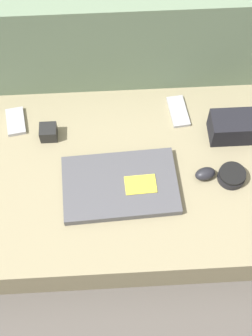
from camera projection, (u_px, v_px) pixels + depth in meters
name	position (u px, v px, depth m)	size (l,w,h in m)	color
ground_plane	(126.00, 193.00, 1.52)	(8.00, 8.00, 0.00)	#4C4742
couch_seat	(126.00, 182.00, 1.46)	(1.14, 0.62, 0.14)	#847A5B
couch_backrest	(119.00, 48.00, 1.52)	(1.14, 0.20, 0.47)	#60755B
laptop	(120.00, 185.00, 1.36)	(0.34, 0.23, 0.03)	#47474C
computer_mouse	(205.00, 174.00, 1.38)	(0.07, 0.05, 0.03)	black
speaker_puck	(232.00, 176.00, 1.37)	(0.08, 0.08, 0.03)	black
phone_silver	(16.00, 122.00, 1.48)	(0.07, 0.11, 0.01)	#99999E
phone_black	(178.00, 111.00, 1.50)	(0.07, 0.12, 0.01)	#99999E
camera_pouch	(231.00, 127.00, 1.43)	(0.13, 0.09, 0.08)	black
charger_brick	(48.00, 132.00, 1.44)	(0.05, 0.05, 0.05)	black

